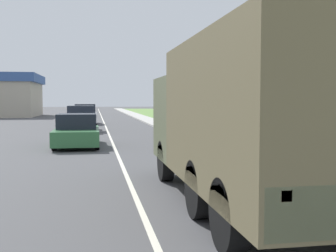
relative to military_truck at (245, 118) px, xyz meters
name	(u,v)px	position (x,y,z in m)	size (l,w,h in m)	color
ground_plane	(104,123)	(-2.04, 30.35, -1.75)	(180.00, 180.00, 0.00)	#4C4C4F
lane_centre_stripe	(104,123)	(-2.04, 30.35, -1.75)	(0.12, 120.00, 0.00)	silver
sidewalk_right	(154,122)	(2.46, 30.35, -1.69)	(1.80, 120.00, 0.12)	beige
grass_strip_right	(200,122)	(6.86, 30.35, -1.74)	(7.00, 120.00, 0.02)	#6B9347
military_truck	(245,118)	(0.00, 0.00, 0.00)	(2.47, 7.85, 3.18)	#606647
car_nearest_ahead	(77,132)	(-3.68, 11.54, -1.08)	(1.94, 4.53, 1.47)	#336B3D
car_second_ahead	(81,120)	(-3.78, 20.80, -0.99)	(1.93, 4.65, 1.71)	silver
car_third_ahead	(85,115)	(-3.67, 29.16, -0.98)	(1.93, 4.59, 1.73)	silver
pickup_truck	(333,132)	(5.63, 6.17, -0.83)	(1.92, 5.37, 1.88)	navy
tree_mid_right	(273,47)	(5.54, 11.25, 2.87)	(3.92, 3.92, 6.58)	brown
tree_far_right	(225,61)	(6.79, 22.81, 3.27)	(3.38, 3.38, 6.72)	brown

